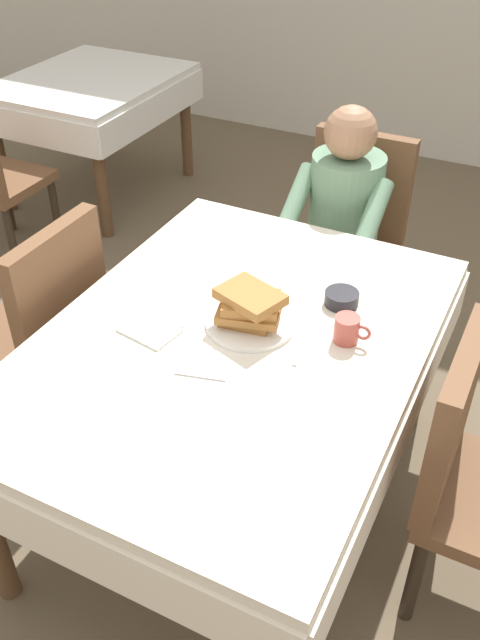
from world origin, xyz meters
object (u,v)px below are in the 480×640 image
knife_right_of_plate (305,345)px  chair_diner (350,227)px  diner_person (341,214)px  fork_left_of_plate (194,311)px  cup_coffee (347,329)px  spoon_near_edge (202,376)px  chair_right_side (477,471)px  plate_breakfast (251,323)px  chair_left_side (45,323)px  dining_table_main (234,359)px  background_table_far (92,96)px  breakfast_stack (250,306)px  bowl_butter (342,298)px

knife_right_of_plate → chair_diner: bearing=6.8°
diner_person → fork_left_of_plate: size_ratio=6.22×
cup_coffee → spoon_near_edge: cup_coffee is taller
chair_right_side → plate_breakfast: chair_right_side is taller
chair_diner → chair_right_side: 1.41m
chair_left_side → chair_right_side: (1.54, 0.00, 0.00)m
chair_diner → cup_coffee: bearing=107.5°
chair_diner → fork_left_of_plate: 1.15m
chair_diner → knife_right_of_plate: 1.16m
dining_table_main → spoon_near_edge: bearing=-88.8°
chair_diner → chair_right_side: bearing=123.9°
spoon_near_edge → plate_breakfast: bearing=72.3°
chair_left_side → cup_coffee: size_ratio=8.23×
dining_table_main → chair_diner: chair_diner is taller
diner_person → background_table_far: diner_person is taller
diner_person → chair_right_side: bearing=127.8°
dining_table_main → chair_left_side: size_ratio=1.64×
chair_left_side → breakfast_stack: chair_left_side is taller
chair_right_side → breakfast_stack: size_ratio=4.15×
plate_breakfast → bowl_butter: (0.21, 0.23, 0.01)m
dining_table_main → cup_coffee: (0.31, 0.13, 0.13)m
chair_diner → chair_left_side: (-0.76, -1.17, 0.00)m
fork_left_of_plate → background_table_far: fork_left_of_plate is taller
plate_breakfast → chair_diner: bearing=91.9°
chair_right_side → breakfast_stack: chair_right_side is taller
chair_diner → cup_coffee: size_ratio=8.23×
cup_coffee → fork_left_of_plate: size_ratio=0.63×
plate_breakfast → breakfast_stack: 0.07m
bowl_butter → dining_table_main: bearing=-127.4°
diner_person → breakfast_stack: 0.96m
cup_coffee → chair_right_side: bearing=-16.1°
chair_diner → knife_right_of_plate: (0.23, -1.12, 0.21)m
fork_left_of_plate → diner_person: bearing=-12.0°
plate_breakfast → fork_left_of_plate: bearing=-174.0°
diner_person → chair_right_side: (0.79, -1.01, -0.14)m
chair_diner → chair_left_side: bearing=57.1°
chair_diner → chair_left_side: same height
chair_left_side → fork_left_of_plate: size_ratio=5.17×
diner_person → bowl_butter: (0.25, -0.71, 0.09)m
chair_right_side → bowl_butter: bearing=-119.7°
fork_left_of_plate → background_table_far: (-1.74, 1.78, -0.12)m
fork_left_of_plate → spoon_near_edge: 0.31m
chair_diner → diner_person: 0.21m
knife_right_of_plate → background_table_far: (-2.12, 1.78, -0.12)m
chair_left_side → knife_right_of_plate: (0.98, 0.05, 0.21)m
chair_right_side → background_table_far: size_ratio=0.83×
plate_breakfast → diner_person: bearing=92.2°
dining_table_main → chair_diner: bearing=90.7°
diner_person → spoon_near_edge: size_ratio=7.47×
fork_left_of_plate → plate_breakfast: bearing=-86.9°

